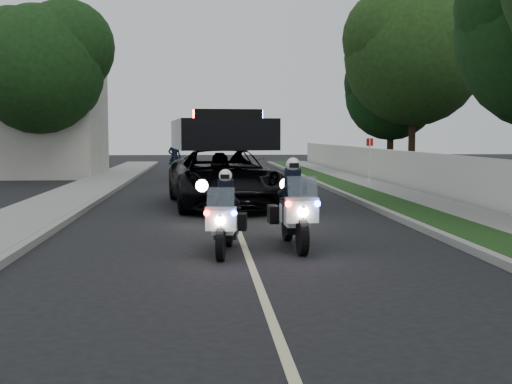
{
  "coord_description": "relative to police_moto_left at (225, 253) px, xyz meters",
  "views": [
    {
      "loc": [
        -0.79,
        -8.21,
        2.16
      ],
      "look_at": [
        0.28,
        4.83,
        1.0
      ],
      "focal_mm": 46.03,
      "sensor_mm": 36.0,
      "label": 1
    }
  ],
  "objects": [
    {
      "name": "police_suv",
      "position": [
        0.19,
        7.67,
        0.0
      ],
      "size": [
        3.53,
        6.54,
        3.05
      ],
      "primitive_type": "imported",
      "rotation": [
        0.0,
        0.0,
        0.1
      ],
      "color": "black",
      "rests_on": "ground"
    },
    {
      "name": "cyclist",
      "position": [
        -1.72,
        19.54,
        0.0
      ],
      "size": [
        0.66,
        0.48,
        1.69
      ],
      "primitive_type": "imported",
      "rotation": [
        0.0,
        0.0,
        3.02
      ],
      "color": "black",
      "rests_on": "ground"
    },
    {
      "name": "ground",
      "position": [
        0.39,
        -3.58,
        0.0
      ],
      "size": [
        120.0,
        120.0,
        0.0
      ],
      "primitive_type": "plane",
      "color": "black",
      "rests_on": "ground"
    },
    {
      "name": "tree_left_far",
      "position": [
        -8.86,
        24.91,
        0.0
      ],
      "size": [
        6.55,
        6.55,
        9.5
      ],
      "primitive_type": null,
      "rotation": [
        0.0,
        0.0,
        -0.16
      ],
      "color": "#1C3510",
      "rests_on": "ground"
    },
    {
      "name": "grass_verge",
      "position": [
        5.19,
        6.42,
        0.08
      ],
      "size": [
        1.2,
        60.0,
        0.16
      ],
      "primitive_type": "cube",
      "color": "#193814",
      "rests_on": "ground"
    },
    {
      "name": "police_moto_right",
      "position": [
        1.33,
        0.5,
        0.0
      ],
      "size": [
        0.78,
        2.04,
        1.72
      ],
      "primitive_type": null,
      "rotation": [
        0.0,
        0.0,
        0.03
      ],
      "color": "silver",
      "rests_on": "ground"
    },
    {
      "name": "sign_post",
      "position": [
        6.39,
        14.44,
        0.0
      ],
      "size": [
        0.4,
        0.4,
        2.05
      ],
      "primitive_type": null,
      "rotation": [
        0.0,
        0.0,
        0.31
      ],
      "color": "red",
      "rests_on": "ground"
    },
    {
      "name": "bicycle",
      "position": [
        -1.72,
        19.54,
        0.0
      ],
      "size": [
        0.58,
        1.63,
        0.85
      ],
      "primitive_type": "imported",
      "rotation": [
        0.0,
        0.0,
        -0.01
      ],
      "color": "black",
      "rests_on": "ground"
    },
    {
      "name": "property_wall",
      "position": [
        7.49,
        6.42,
        0.75
      ],
      "size": [
        0.22,
        60.0,
        1.5
      ],
      "primitive_type": "cube",
      "color": "beige",
      "rests_on": "ground"
    },
    {
      "name": "sidewalk_left",
      "position": [
        -4.81,
        6.42,
        0.08
      ],
      "size": [
        2.0,
        60.0,
        0.16
      ],
      "primitive_type": "cube",
      "color": "gray",
      "rests_on": "ground"
    },
    {
      "name": "lane_marking",
      "position": [
        0.39,
        6.42,
        0.0
      ],
      "size": [
        0.12,
        50.0,
        0.01
      ],
      "primitive_type": "cube",
      "color": "#BFB78C",
      "rests_on": "ground"
    },
    {
      "name": "building_far",
      "position": [
        -9.61,
        22.42,
        3.5
      ],
      "size": [
        8.0,
        6.0,
        7.0
      ],
      "primitive_type": "cube",
      "color": "#A8A396",
      "rests_on": "ground"
    },
    {
      "name": "tree_right_d",
      "position": [
        10.46,
        21.58,
        0.0
      ],
      "size": [
        9.44,
        9.44,
        11.89
      ],
      "primitive_type": null,
      "rotation": [
        0.0,
        0.0,
        0.43
      ],
      "color": "#204115",
      "rests_on": "ground"
    },
    {
      "name": "tree_left_near",
      "position": [
        -7.89,
        19.6,
        0.0
      ],
      "size": [
        7.87,
        7.87,
        9.97
      ],
      "primitive_type": null,
      "rotation": [
        0.0,
        0.0,
        -0.41
      ],
      "color": "#173913",
      "rests_on": "ground"
    },
    {
      "name": "curb_right",
      "position": [
        4.49,
        6.42,
        0.07
      ],
      "size": [
        0.2,
        60.0,
        0.15
      ],
      "primitive_type": "cube",
      "color": "gray",
      "rests_on": "ground"
    },
    {
      "name": "sidewalk_right",
      "position": [
        6.49,
        6.42,
        0.08
      ],
      "size": [
        1.4,
        60.0,
        0.16
      ],
      "primitive_type": "cube",
      "color": "gray",
      "rests_on": "ground"
    },
    {
      "name": "curb_left",
      "position": [
        -3.71,
        6.42,
        0.07
      ],
      "size": [
        0.2,
        60.0,
        0.15
      ],
      "primitive_type": "cube",
      "color": "gray",
      "rests_on": "ground"
    },
    {
      "name": "police_moto_left",
      "position": [
        0.0,
        0.0,
        0.0
      ],
      "size": [
        0.86,
        1.86,
        1.53
      ],
      "primitive_type": null,
      "rotation": [
        0.0,
        0.0,
        -0.13
      ],
      "color": "white",
      "rests_on": "ground"
    },
    {
      "name": "tree_right_e",
      "position": [
        9.94,
        23.71,
        0.0
      ],
      "size": [
        5.79,
        5.79,
        8.41
      ],
      "primitive_type": null,
      "rotation": [
        0.0,
        0.0,
        -0.16
      ],
      "color": "black",
      "rests_on": "ground"
    }
  ]
}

